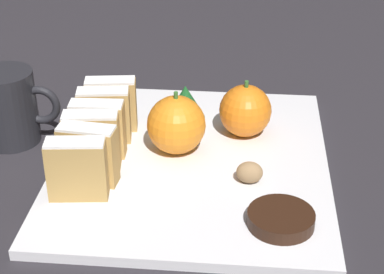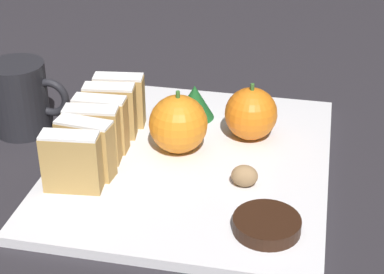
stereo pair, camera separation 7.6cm
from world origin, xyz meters
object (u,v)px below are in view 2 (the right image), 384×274
walnut (244,176)px  chocolate_cookie (267,225)px  orange_near (178,124)px  coffee_mug (21,98)px  orange_far (251,114)px

walnut → chocolate_cookie: (0.03, -0.08, -0.01)m
orange_near → coffee_mug: (-0.22, 0.03, 0.00)m
orange_near → coffee_mug: coffee_mug is taller
chocolate_cookie → coffee_mug: coffee_mug is taller
orange_near → walnut: bearing=-34.3°
chocolate_cookie → coffee_mug: size_ratio=0.66×
orange_far → coffee_mug: (-0.30, -0.02, 0.00)m
orange_far → chocolate_cookie: (0.04, -0.19, -0.03)m
orange_near → orange_far: size_ratio=1.07×
chocolate_cookie → orange_far: bearing=102.4°
chocolate_cookie → orange_near: bearing=131.7°
walnut → orange_near: bearing=145.7°
orange_far → walnut: orange_far is taller
walnut → chocolate_cookie: walnut is taller
orange_far → walnut: 0.11m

